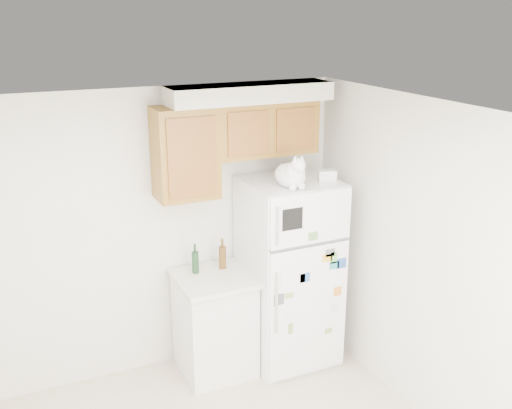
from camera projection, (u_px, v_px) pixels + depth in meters
room_shell at (212, 269)px, 3.41m from camera, size 3.84×4.04×2.52m
refrigerator at (289, 272)px, 5.33m from camera, size 0.76×0.78×1.70m
base_counter at (215, 323)px, 5.24m from camera, size 0.64×0.64×0.92m
cat at (292, 174)px, 4.84m from camera, size 0.28×0.42×0.29m
storage_box_back at (292, 169)px, 5.24m from camera, size 0.19×0.15×0.10m
storage_box_front at (327, 175)px, 5.06m from camera, size 0.18×0.15×0.09m
bottle_green at (195, 259)px, 5.11m from camera, size 0.06×0.06×0.26m
bottle_amber at (222, 254)px, 5.20m from camera, size 0.06×0.06×0.27m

